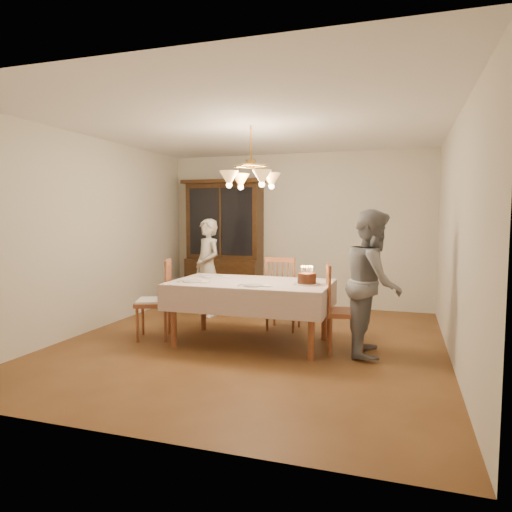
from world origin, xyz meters
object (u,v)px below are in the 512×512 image
(china_hutch, at_px, (224,245))
(elderly_woman, at_px, (208,268))
(dining_table, at_px, (251,288))
(birthday_cake, at_px, (307,279))
(chair_far_side, at_px, (283,297))

(china_hutch, distance_m, elderly_woman, 1.04)
(dining_table, xyz_separation_m, elderly_woman, (-1.13, 1.27, 0.07))
(china_hutch, relative_size, elderly_woman, 1.44)
(dining_table, relative_size, birthday_cake, 6.33)
(china_hutch, xyz_separation_m, chair_far_side, (1.44, -1.46, -0.60))
(chair_far_side, bearing_deg, china_hutch, 134.55)
(elderly_woman, bearing_deg, dining_table, -11.10)
(dining_table, distance_m, chair_far_side, 0.85)
(dining_table, xyz_separation_m, birthday_cake, (0.69, -0.02, 0.14))
(elderly_woman, bearing_deg, chair_far_side, 17.52)
(dining_table, relative_size, elderly_woman, 1.26)
(elderly_woman, xyz_separation_m, birthday_cake, (1.81, -1.29, 0.07))
(dining_table, relative_size, china_hutch, 0.88)
(china_hutch, height_order, birthday_cake, china_hutch)
(birthday_cake, bearing_deg, china_hutch, 130.27)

